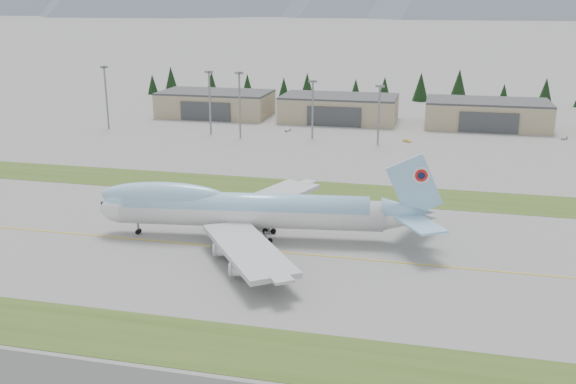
% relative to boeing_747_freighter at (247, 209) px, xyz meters
% --- Properties ---
extents(ground, '(7000.00, 7000.00, 0.00)m').
position_rel_boeing_747_freighter_xyz_m(ground, '(12.12, -6.47, -6.41)').
color(ground, slate).
rests_on(ground, ground).
extents(grass_strip_near, '(400.00, 14.00, 0.08)m').
position_rel_boeing_747_freighter_xyz_m(grass_strip_near, '(12.12, -44.47, -6.41)').
color(grass_strip_near, '#384F1C').
rests_on(grass_strip_near, ground).
extents(grass_strip_far, '(400.00, 18.00, 0.08)m').
position_rel_boeing_747_freighter_xyz_m(grass_strip_far, '(12.12, 38.53, -6.41)').
color(grass_strip_far, '#384F1C').
rests_on(grass_strip_far, ground).
extents(taxiway_line_main, '(400.00, 0.40, 0.02)m').
position_rel_boeing_747_freighter_xyz_m(taxiway_line_main, '(12.12, -6.47, -6.41)').
color(taxiway_line_main, gold).
rests_on(taxiway_line_main, ground).
extents(boeing_747_freighter, '(74.09, 63.21, 19.44)m').
position_rel_boeing_747_freighter_xyz_m(boeing_747_freighter, '(0.00, 0.00, 0.00)').
color(boeing_747_freighter, silver).
rests_on(boeing_747_freighter, ground).
extents(hangar_left, '(48.00, 26.60, 10.80)m').
position_rel_boeing_747_freighter_xyz_m(hangar_left, '(-57.88, 143.42, -1.02)').
color(hangar_left, tan).
rests_on(hangar_left, ground).
extents(hangar_center, '(48.00, 26.60, 10.80)m').
position_rel_boeing_747_freighter_xyz_m(hangar_center, '(-2.88, 143.42, -1.02)').
color(hangar_center, tan).
rests_on(hangar_center, ground).
extents(hangar_right, '(48.00, 26.60, 10.80)m').
position_rel_boeing_747_freighter_xyz_m(hangar_right, '(57.12, 143.42, -1.02)').
color(hangar_right, tan).
rests_on(hangar_right, ground).
extents(floodlight_masts, '(205.66, 9.37, 24.64)m').
position_rel_boeing_747_freighter_xyz_m(floodlight_masts, '(-7.71, 103.58, 9.83)').
color(floodlight_masts, slate).
rests_on(floodlight_masts, ground).
extents(service_vehicle_a, '(2.15, 4.03, 1.30)m').
position_rel_boeing_747_freighter_xyz_m(service_vehicle_a, '(-18.86, 116.85, -6.41)').
color(service_vehicle_a, white).
rests_on(service_vehicle_a, ground).
extents(service_vehicle_b, '(3.28, 2.41, 1.03)m').
position_rel_boeing_747_freighter_xyz_m(service_vehicle_b, '(27.74, 107.02, -6.41)').
color(service_vehicle_b, gold).
rests_on(service_vehicle_b, ground).
extents(service_vehicle_c, '(3.17, 4.23, 1.14)m').
position_rel_boeing_747_freighter_xyz_m(service_vehicle_c, '(83.86, 124.86, -6.41)').
color(service_vehicle_c, silver).
rests_on(service_vehicle_c, ground).
extents(conifer_belt, '(262.79, 15.75, 16.69)m').
position_rel_boeing_747_freighter_xyz_m(conifer_belt, '(22.82, 205.06, 0.59)').
color(conifer_belt, black).
rests_on(conifer_belt, ground).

